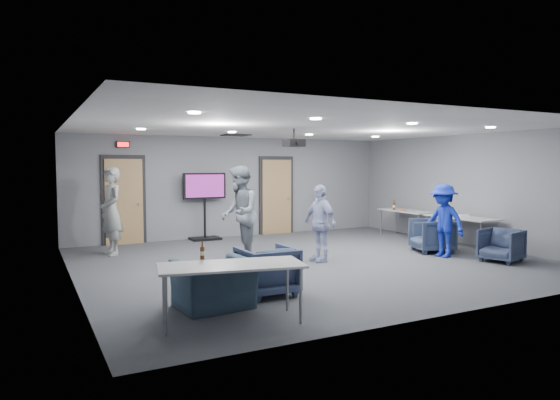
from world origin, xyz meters
name	(u,v)px	position (x,y,z in m)	size (l,w,h in m)	color
floor	(311,261)	(0.00, 0.00, 0.00)	(9.00, 9.00, 0.00)	#3E4046
ceiling	(312,128)	(0.00, 0.00, 2.70)	(9.00, 9.00, 0.00)	silver
wall_back	(237,187)	(0.00, 4.00, 1.35)	(9.00, 0.02, 2.70)	slate
wall_front	(468,211)	(0.00, -4.00, 1.35)	(9.00, 0.02, 2.70)	slate
wall_left	(71,202)	(-4.50, 0.00, 1.35)	(0.02, 8.00, 2.70)	slate
wall_right	(470,190)	(4.50, 0.00, 1.35)	(0.02, 8.00, 2.70)	slate
door_left	(124,201)	(-3.00, 3.95, 1.07)	(1.06, 0.17, 2.24)	black
door_right	(276,196)	(1.20, 3.95, 1.07)	(1.06, 0.17, 2.24)	black
exit_sign	(123,145)	(-3.00, 3.93, 2.45)	(0.32, 0.08, 0.16)	black
hvac_diffuser	(236,135)	(-0.50, 2.80, 2.69)	(0.60, 0.60, 0.03)	black
downlights	(312,128)	(0.00, 0.00, 2.68)	(6.18, 3.78, 0.02)	white
person_a	(111,211)	(-3.51, 2.54, 0.95)	(0.69, 0.46, 1.91)	#999B98
person_b	(239,213)	(-1.30, 0.67, 0.97)	(0.94, 0.73, 1.94)	slate
person_c	(320,223)	(0.13, -0.12, 0.78)	(0.91, 0.38, 1.56)	#AEB6E0
person_d	(443,221)	(2.70, -0.92, 0.77)	(1.00, 0.58, 1.55)	#192BA4
chair_right_b	(432,235)	(2.94, -0.35, 0.37)	(0.80, 0.82, 0.75)	#323E58
chair_right_c	(501,245)	(3.35, -1.85, 0.33)	(0.71, 0.73, 0.67)	#323C57
chair_front_a	(267,270)	(-1.97, -2.00, 0.37)	(0.78, 0.81, 0.73)	#3C4869
chair_front_b	(215,285)	(-2.90, -2.33, 0.33)	(1.00, 0.88, 0.65)	#324657
table_right_a	(407,212)	(4.00, 1.69, 0.68)	(0.69, 1.66, 0.73)	#B1B4B6
table_right_b	(462,219)	(4.00, -0.21, 0.68)	(0.74, 1.77, 0.73)	#B1B4B6
table_front_left	(231,268)	(-2.93, -3.00, 0.68)	(1.88, 1.07, 0.73)	#B1B4B6
bottle_front	(202,253)	(-3.15, -2.53, 0.81)	(0.06, 0.06, 0.23)	#592A0F
bottle_right	(394,206)	(3.80, 1.98, 0.83)	(0.07, 0.07, 0.28)	#592A0F
snack_box	(403,210)	(3.76, 1.58, 0.75)	(0.17, 0.11, 0.04)	#D15E34
wrapper	(464,216)	(4.11, -0.18, 0.75)	(0.20, 0.14, 0.05)	silver
tv_stand	(205,202)	(-1.00, 3.75, 0.99)	(1.14, 0.54, 1.75)	black
projector	(294,143)	(-0.23, 0.32, 2.40)	(0.38, 0.37, 0.36)	black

